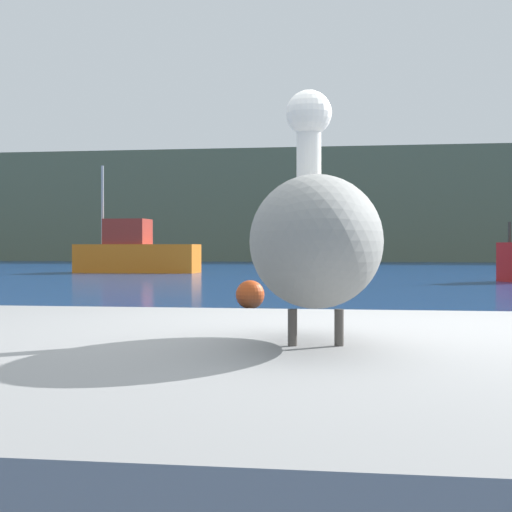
% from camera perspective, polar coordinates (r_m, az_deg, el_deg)
% --- Properties ---
extents(hillside_backdrop, '(140.00, 17.01, 9.27)m').
position_cam_1_polar(hillside_backdrop, '(74.76, 9.05, 3.25)').
color(hillside_backdrop, '#5B664C').
rests_on(hillside_backdrop, ground).
extents(pier_dock, '(3.75, 3.02, 0.87)m').
position_cam_1_polar(pier_dock, '(2.78, 4.08, -15.03)').
color(pier_dock, gray).
rests_on(pier_dock, ground).
extents(pelican, '(0.56, 1.30, 0.89)m').
position_cam_1_polar(pelican, '(2.69, 4.06, 1.40)').
color(pelican, gray).
rests_on(pelican, pier_dock).
extents(fishing_boat_orange, '(5.64, 1.94, 4.99)m').
position_cam_1_polar(fishing_boat_orange, '(38.61, -8.34, 0.23)').
color(fishing_boat_orange, orange).
rests_on(fishing_boat_orange, ground).
extents(mooring_buoy, '(0.55, 0.55, 0.55)m').
position_cam_1_polar(mooring_buoy, '(15.72, -0.41, -2.69)').
color(mooring_buoy, '#E54C19').
rests_on(mooring_buoy, ground).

